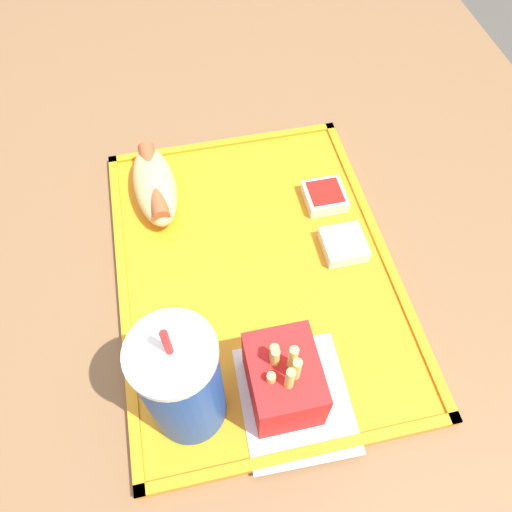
{
  "coord_description": "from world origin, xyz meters",
  "views": [
    {
      "loc": [
        -0.37,
        0.08,
        1.28
      ],
      "look_at": [
        -0.04,
        0.01,
        0.77
      ],
      "focal_mm": 35.0,
      "sensor_mm": 36.0,
      "label": 1
    }
  ],
  "objects": [
    {
      "name": "fries_carton",
      "position": [
        -0.21,
        0.01,
        0.78
      ],
      "size": [
        0.09,
        0.07,
        0.12
      ],
      "color": "red",
      "rests_on": "food_tray"
    },
    {
      "name": "dining_table",
      "position": [
        0.0,
        0.0,
        0.36
      ],
      "size": [
        1.49,
        1.07,
        0.73
      ],
      "color": "brown",
      "rests_on": "ground_plane"
    },
    {
      "name": "sauce_cup_mayo",
      "position": [
        -0.04,
        -0.11,
        0.75
      ],
      "size": [
        0.06,
        0.06,
        0.02
      ],
      "color": "silver",
      "rests_on": "food_tray"
    },
    {
      "name": "hot_dog_far",
      "position": [
        0.11,
        0.12,
        0.76
      ],
      "size": [
        0.15,
        0.07,
        0.05
      ],
      "color": "#DBB270",
      "rests_on": "food_tray"
    },
    {
      "name": "paper_napkin",
      "position": [
        -0.22,
        -0.0,
        0.74
      ],
      "size": [
        0.14,
        0.12,
        0.0
      ],
      "color": "white",
      "rests_on": "food_tray"
    },
    {
      "name": "sauce_cup_ketchup",
      "position": [
        0.05,
        -0.11,
        0.75
      ],
      "size": [
        0.06,
        0.06,
        0.02
      ],
      "color": "silver",
      "rests_on": "food_tray"
    },
    {
      "name": "ground_plane",
      "position": [
        0.0,
        0.0,
        0.0
      ],
      "size": [
        8.0,
        8.0,
        0.0
      ],
      "primitive_type": "plane",
      "color": "#4C4742"
    },
    {
      "name": "soda_cup",
      "position": [
        -0.2,
        0.11,
        0.82
      ],
      "size": [
        0.08,
        0.08,
        0.2
      ],
      "color": "#194CA5",
      "rests_on": "food_tray"
    },
    {
      "name": "food_tray",
      "position": [
        -0.04,
        0.01,
        0.73
      ],
      "size": [
        0.48,
        0.35,
        0.01
      ],
      "color": "orange",
      "rests_on": "dining_table"
    }
  ]
}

